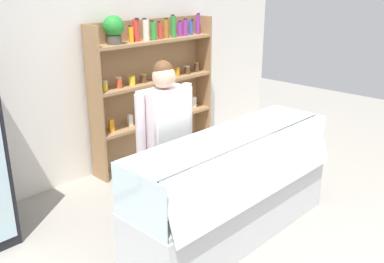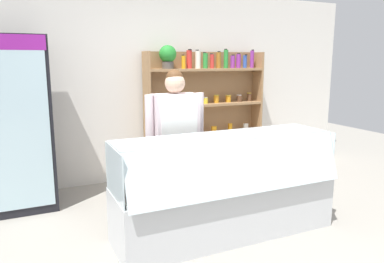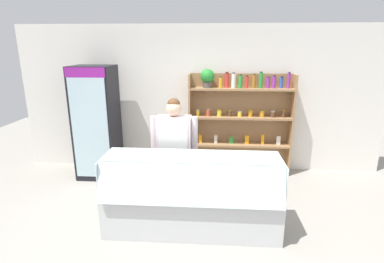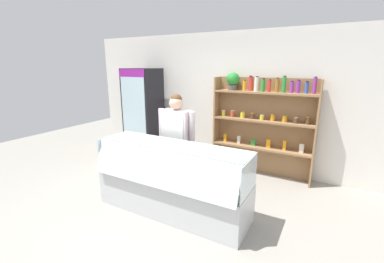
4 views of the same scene
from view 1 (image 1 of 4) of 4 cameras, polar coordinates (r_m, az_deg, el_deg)
name	(u,v)px [view 1 (image 1 of 4)]	position (r m, az deg, el deg)	size (l,w,h in m)	color
ground_plane	(237,236)	(4.20, 6.08, -13.73)	(12.00, 12.00, 0.00)	gray
back_wall	(94,65)	(5.26, -12.99, 8.63)	(6.80, 0.10, 2.70)	white
shelving_unit	(150,80)	(5.56, -5.62, 6.91)	(1.86, 0.29, 1.93)	#9E754C
deli_display_case	(232,205)	(4.07, 5.34, -9.76)	(2.22, 0.71, 1.01)	silver
shop_clerk	(166,132)	(3.97, -3.55, -0.03)	(0.67, 0.25, 1.63)	#2D2D38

